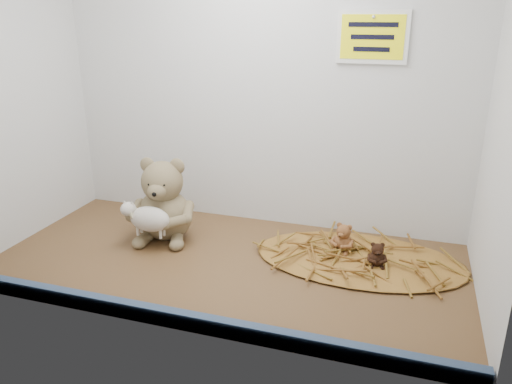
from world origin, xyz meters
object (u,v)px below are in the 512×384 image
(mini_teddy_brown, at_px, (377,253))
(main_teddy, at_px, (164,198))
(toy_lamb, at_px, (150,219))
(mini_teddy_tan, at_px, (344,236))

(mini_teddy_brown, bearing_deg, main_teddy, 169.13)
(toy_lamb, distance_m, mini_teddy_tan, 0.52)
(toy_lamb, relative_size, mini_teddy_brown, 2.35)
(main_teddy, xyz_separation_m, mini_teddy_brown, (0.59, -0.01, -0.08))
(mini_teddy_tan, bearing_deg, main_teddy, -160.27)
(main_teddy, height_order, mini_teddy_brown, main_teddy)
(main_teddy, xyz_separation_m, mini_teddy_tan, (0.50, 0.05, -0.07))
(main_teddy, height_order, toy_lamb, main_teddy)
(toy_lamb, bearing_deg, mini_teddy_tan, 14.58)
(mini_teddy_tan, distance_m, mini_teddy_brown, 0.11)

